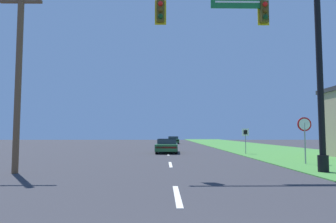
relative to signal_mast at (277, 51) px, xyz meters
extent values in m
cube|color=#428438|center=(5.93, 19.43, -5.22)|extent=(10.00, 110.00, 0.04)
cube|color=silver|center=(-4.57, -4.57, -5.23)|extent=(0.16, 2.80, 0.01)
cube|color=silver|center=(-4.57, 3.43, -5.23)|extent=(0.16, 2.80, 0.01)
cube|color=silver|center=(-4.57, 11.43, -5.23)|extent=(0.16, 2.80, 0.01)
cube|color=silver|center=(-4.57, 19.43, -5.23)|extent=(0.16, 2.80, 0.01)
cube|color=silver|center=(-4.57, 27.43, -5.23)|extent=(0.16, 2.80, 0.01)
cylinder|color=black|center=(1.83, 0.00, -4.85)|extent=(0.44, 0.44, 0.70)
cylinder|color=black|center=(1.83, 0.00, -1.01)|extent=(0.26, 0.26, 8.37)
cube|color=#196B33|center=(-1.70, 0.00, 2.18)|extent=(2.34, 0.06, 0.55)
cube|color=white|center=(-1.70, -0.03, 2.18)|extent=(1.97, 0.01, 0.08)
cube|color=yellow|center=(-5.08, 0.14, 1.75)|extent=(0.50, 0.03, 1.11)
cube|color=#4C4214|center=(-5.08, 0.00, 1.75)|extent=(0.34, 0.24, 0.95)
sphere|color=red|center=(-5.08, -0.14, 2.03)|extent=(0.22, 0.22, 0.22)
sphere|color=#51380F|center=(-5.08, -0.14, 1.75)|extent=(0.22, 0.22, 0.22)
sphere|color=#0F3D19|center=(-5.08, -0.14, 1.46)|extent=(0.22, 0.22, 0.22)
cube|color=yellow|center=(-0.53, 0.14, 1.75)|extent=(0.50, 0.03, 1.11)
cube|color=#4C4214|center=(-0.53, 0.00, 1.75)|extent=(0.34, 0.24, 0.95)
sphere|color=red|center=(-0.53, -0.14, 2.03)|extent=(0.22, 0.22, 0.22)
sphere|color=#51380F|center=(-0.53, -0.14, 1.75)|extent=(0.22, 0.22, 0.22)
sphere|color=#0F3D19|center=(-0.53, -0.14, 1.46)|extent=(0.22, 0.22, 0.22)
cylinder|color=black|center=(-3.77, 15.01, -4.92)|extent=(0.22, 0.64, 0.64)
cylinder|color=black|center=(-5.37, 15.07, -4.92)|extent=(0.22, 0.64, 0.64)
cylinder|color=black|center=(-3.91, 11.78, -4.92)|extent=(0.22, 0.64, 0.64)
cylinder|color=black|center=(-5.51, 11.85, -4.92)|extent=(0.22, 0.64, 0.64)
cube|color=#235B2D|center=(-4.64, 13.43, -4.74)|extent=(2.01, 4.70, 0.55)
cube|color=#283342|center=(-4.64, 13.54, -4.26)|extent=(1.68, 2.01, 0.42)
cube|color=#235B2D|center=(-4.64, 13.54, -4.08)|extent=(1.64, 1.97, 0.06)
cube|color=#B71414|center=(-4.74, 11.15, -4.68)|extent=(1.68, 0.13, 0.14)
cylinder|color=black|center=(-2.55, 38.70, -4.92)|extent=(0.22, 0.64, 0.64)
cylinder|color=black|center=(-4.15, 38.70, -4.92)|extent=(0.22, 0.64, 0.64)
cylinder|color=black|center=(-2.55, 35.84, -4.92)|extent=(0.22, 0.64, 0.64)
cylinder|color=black|center=(-4.15, 35.84, -4.92)|extent=(0.22, 0.64, 0.64)
cube|color=#235B2D|center=(-3.35, 37.27, -4.74)|extent=(1.82, 4.26, 0.55)
cube|color=#283342|center=(-3.35, 37.38, -4.26)|extent=(1.60, 1.79, 0.42)
cube|color=#235B2D|center=(-3.35, 37.38, -4.08)|extent=(1.57, 1.76, 0.06)
cube|color=#B71414|center=(-3.35, 35.17, -4.68)|extent=(1.67, 0.06, 0.14)
cylinder|color=gray|center=(2.69, 3.41, -4.10)|extent=(0.07, 0.07, 2.20)
cylinder|color=red|center=(2.69, 3.41, -3.08)|extent=(0.76, 0.04, 0.76)
cylinder|color=white|center=(2.69, 3.38, -3.08)|extent=(0.61, 0.01, 0.61)
cylinder|color=gray|center=(1.72, 11.61, -4.20)|extent=(0.06, 0.06, 2.00)
cube|color=white|center=(1.72, 11.61, -3.47)|extent=(0.55, 0.04, 0.60)
cube|color=black|center=(1.72, 11.59, -3.47)|extent=(0.31, 0.01, 0.34)
cylinder|color=brown|center=(-11.14, 0.02, -1.10)|extent=(0.26, 0.26, 8.29)
cube|color=brown|center=(-11.14, 0.02, 2.14)|extent=(1.80, 0.12, 0.12)
camera|label=1|loc=(-4.94, -12.69, -3.59)|focal=32.00mm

